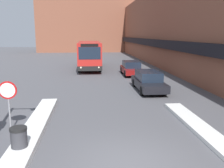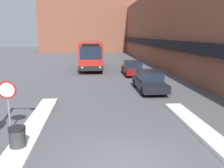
{
  "view_description": "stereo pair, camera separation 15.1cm",
  "coord_description": "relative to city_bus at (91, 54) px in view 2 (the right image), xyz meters",
  "views": [
    {
      "loc": [
        -1.22,
        -7.24,
        4.09
      ],
      "look_at": [
        0.1,
        6.56,
        1.34
      ],
      "focal_mm": 40.0,
      "sensor_mm": 36.0,
      "label": 1
    },
    {
      "loc": [
        -1.07,
        -7.25,
        4.09
      ],
      "look_at": [
        0.1,
        6.56,
        1.34
      ],
      "focal_mm": 40.0,
      "sensor_mm": 36.0,
      "label": 2
    }
  ],
  "objects": [
    {
      "name": "trash_bin",
      "position": [
        -2.62,
        -22.33,
        -1.26
      ],
      "size": [
        0.59,
        0.59,
        0.95
      ],
      "color": "#38383D",
      "rests_on": "ground_plane"
    },
    {
      "name": "parked_car_back",
      "position": [
        4.26,
        -5.54,
        -1.02
      ],
      "size": [
        1.84,
        4.45,
        1.42
      ],
      "color": "maroon",
      "rests_on": "ground_plane"
    },
    {
      "name": "parked_car_front",
      "position": [
        4.26,
        -12.94,
        -1.01
      ],
      "size": [
        1.8,
        4.76,
        1.45
      ],
      "color": "black",
      "rests_on": "ground_plane"
    },
    {
      "name": "ground_plane",
      "position": [
        1.06,
        -23.49,
        -1.74
      ],
      "size": [
        160.0,
        160.0,
        0.0
      ],
      "primitive_type": "plane",
      "color": "#515156"
    },
    {
      "name": "stop_sign",
      "position": [
        -3.52,
        -20.29,
        -0.14
      ],
      "size": [
        0.76,
        0.08,
        2.21
      ],
      "color": "gray",
      "rests_on": "ground_plane"
    },
    {
      "name": "snow_bank_left",
      "position": [
        -2.54,
        -20.73,
        -1.62
      ],
      "size": [
        0.9,
        10.17,
        0.24
      ],
      "color": "silver",
      "rests_on": "ground_plane"
    },
    {
      "name": "building_row_right",
      "position": [
        11.03,
        0.51,
        3.35
      ],
      "size": [
        5.5,
        60.0,
        10.23
      ],
      "color": "brown",
      "rests_on": "ground_plane"
    },
    {
      "name": "city_bus",
      "position": [
        0.0,
        0.0,
        0.0
      ],
      "size": [
        2.58,
        10.76,
        3.23
      ],
      "color": "red",
      "rests_on": "ground_plane"
    },
    {
      "name": "building_backdrop_far",
      "position": [
        1.06,
        32.01,
        4.64
      ],
      "size": [
        26.0,
        8.0,
        12.77
      ],
      "color": "brown",
      "rests_on": "ground_plane"
    },
    {
      "name": "snow_bank_right",
      "position": [
        4.66,
        -20.99,
        -1.65
      ],
      "size": [
        0.9,
        7.64,
        0.18
      ],
      "color": "silver",
      "rests_on": "ground_plane"
    }
  ]
}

